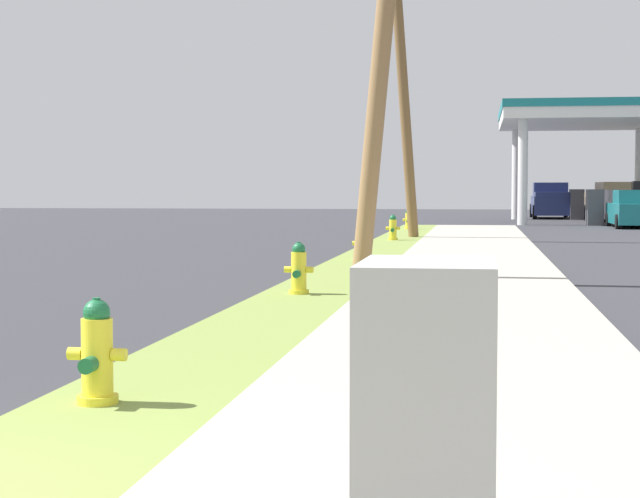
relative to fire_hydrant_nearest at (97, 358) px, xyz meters
The scene contains 11 objects.
fire_hydrant_nearest is the anchor object (origin of this frame).
fire_hydrant_second 7.81m from the fire_hydrant_nearest, 89.35° to the left, with size 0.42×0.38×0.74m.
fire_hydrant_third 15.21m from the fire_hydrant_nearest, 89.30° to the left, with size 0.42×0.37×0.74m.
fire_hydrant_fourth 23.86m from the fire_hydrant_nearest, 89.68° to the left, with size 0.42×0.37×0.74m.
fire_hydrant_fifth 32.37m from the fire_hydrant_nearest, 89.97° to the left, with size 0.42×0.38×0.74m.
utility_pole_background 26.13m from the fire_hydrant_nearest, 89.40° to the left, with size 1.48×1.25×9.45m.
utility_cabinet 4.00m from the fire_hydrant_nearest, 52.07° to the right, with size 0.55×0.76×1.24m.
car_silver_by_near_pump 46.35m from the fire_hydrant_nearest, 78.29° to the left, with size 2.13×4.58×1.57m.
car_teal_by_far_pump 39.44m from the fire_hydrant_nearest, 76.72° to the left, with size 1.96×4.51×1.57m.
truck_tan_at_forecourt 49.94m from the fire_hydrant_nearest, 79.06° to the left, with size 2.60×5.57×1.97m.
truck_navy_at_far_bay 52.74m from the fire_hydrant_nearest, 82.87° to the left, with size 2.18×5.42×1.97m.
Camera 1 is at (3.12, -4.07, 1.62)m, focal length 59.13 mm.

